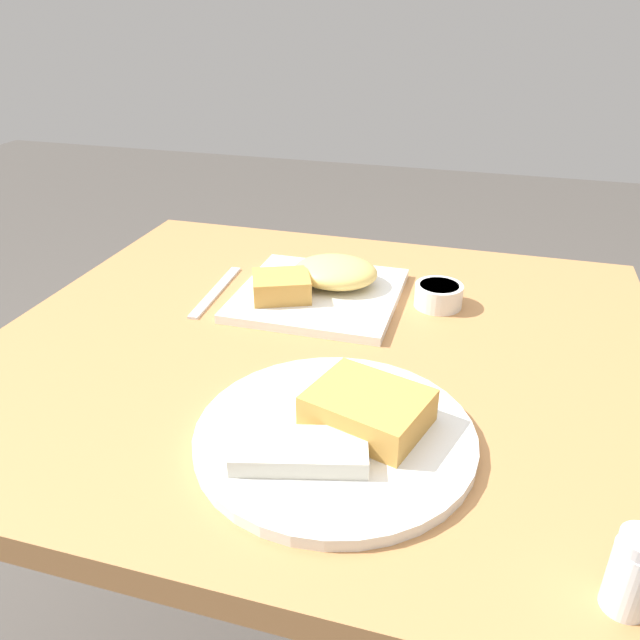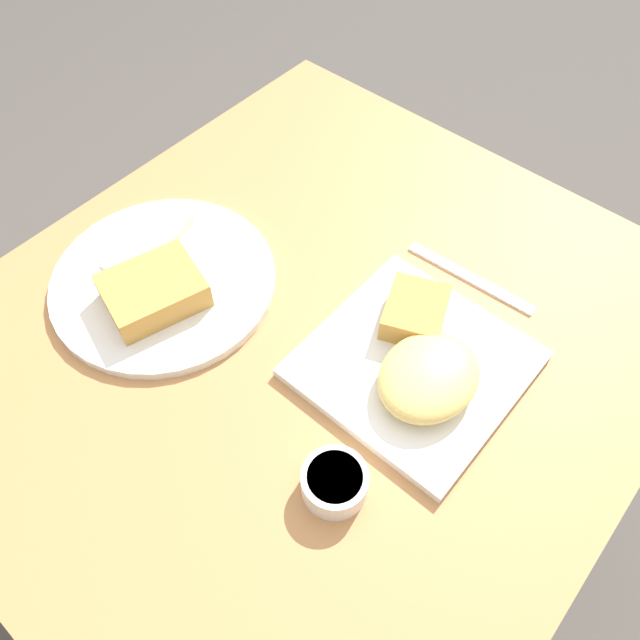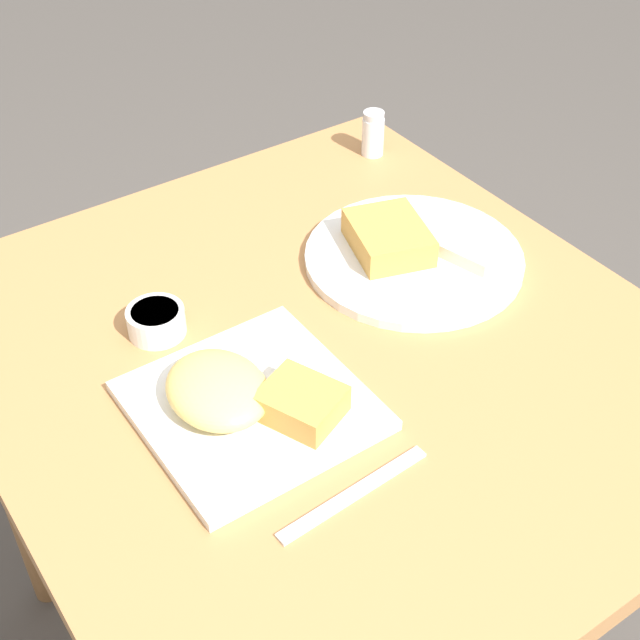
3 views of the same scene
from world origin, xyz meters
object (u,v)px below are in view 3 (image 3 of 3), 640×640
sauce_ramekin (156,321)px  butter_knife (354,494)px  plate_oval_far (411,252)px  plate_square_near (245,399)px  salt_shaker (373,136)px

sauce_ramekin → butter_knife: sauce_ramekin is taller
plate_oval_far → butter_knife: 0.43m
plate_square_near → plate_oval_far: 0.37m
plate_square_near → sauce_ramekin: size_ratio=3.37×
butter_knife → plate_square_near: bearing=97.6°
plate_square_near → butter_knife: size_ratio=1.28×
plate_square_near → plate_oval_far: (-0.12, 0.35, -0.01)m
salt_shaker → butter_knife: bearing=-38.8°
plate_square_near → sauce_ramekin: 0.19m
sauce_ramekin → salt_shaker: 0.55m
salt_shaker → butter_knife: 0.72m
salt_shaker → butter_knife: salt_shaker is taller
plate_square_near → sauce_ramekin: (-0.19, -0.02, -0.00)m
sauce_ramekin → butter_knife: (0.36, 0.05, -0.02)m
plate_oval_far → salt_shaker: salt_shaker is taller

